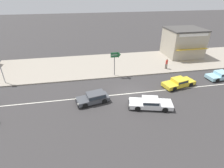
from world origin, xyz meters
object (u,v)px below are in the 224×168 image
object	(u,v)px
sedan_yellow_2	(179,82)
shopfront_corner_warung	(183,42)
sedan_pale_blue_1	(221,75)
hatchback_dark_grey_4	(94,97)
arrow_signboard	(118,56)
sedan_white_3	(150,103)
street_clock	(0,65)
pedestrian_near_clock	(167,63)

from	to	relation	value
sedan_yellow_2	shopfront_corner_warung	world-z (taller)	shopfront_corner_warung
sedan_pale_blue_1	hatchback_dark_grey_4	bearing A→B (deg)	-172.03
arrow_signboard	sedan_white_3	bearing A→B (deg)	-77.59
sedan_yellow_2	sedan_white_3	bearing A→B (deg)	-145.21
sedan_white_3	street_clock	world-z (taller)	street_clock
sedan_yellow_2	arrow_signboard	size ratio (longest dim) A/B	1.35
sedan_pale_blue_1	hatchback_dark_grey_4	distance (m)	18.52
sedan_yellow_2	street_clock	world-z (taller)	street_clock
arrow_signboard	pedestrian_near_clock	world-z (taller)	arrow_signboard
sedan_pale_blue_1	street_clock	distance (m)	30.12
arrow_signboard	pedestrian_near_clock	bearing A→B (deg)	6.33
sedan_white_3	arrow_signboard	world-z (taller)	arrow_signboard
street_clock	pedestrian_near_clock	xyz separation A→B (m)	(23.53, 0.51, -1.63)
sedan_pale_blue_1	street_clock	world-z (taller)	street_clock
arrow_signboard	shopfront_corner_warung	distance (m)	15.10
sedan_white_3	hatchback_dark_grey_4	size ratio (longest dim) A/B	1.26
sedan_white_3	pedestrian_near_clock	world-z (taller)	pedestrian_near_clock
shopfront_corner_warung	pedestrian_near_clock	bearing A→B (deg)	-135.73
sedan_white_3	arrow_signboard	xyz separation A→B (m)	(-1.81, 8.21, 2.57)
pedestrian_near_clock	sedan_pale_blue_1	bearing A→B (deg)	-35.18
street_clock	pedestrian_near_clock	world-z (taller)	street_clock
sedan_pale_blue_1	sedan_yellow_2	xyz separation A→B (m)	(-7.00, -0.91, 0.00)
sedan_pale_blue_1	sedan_white_3	size ratio (longest dim) A/B	0.88
sedan_yellow_2	pedestrian_near_clock	distance (m)	5.40
sedan_pale_blue_1	hatchback_dark_grey_4	size ratio (longest dim) A/B	1.10
arrow_signboard	street_clock	bearing A→B (deg)	178.63
sedan_yellow_2	sedan_white_3	size ratio (longest dim) A/B	0.96
sedan_pale_blue_1	arrow_signboard	size ratio (longest dim) A/B	1.23
sedan_yellow_2	arrow_signboard	bearing A→B (deg)	148.55
hatchback_dark_grey_4	street_clock	world-z (taller)	street_clock
sedan_yellow_2	hatchback_dark_grey_4	xyz separation A→B (m)	(-11.34, -1.66, 0.05)
hatchback_dark_grey_4	street_clock	xyz separation A→B (m)	(-11.45, 6.46, 2.12)
sedan_yellow_2	sedan_white_3	xyz separation A→B (m)	(-5.44, -3.78, 0.00)
sedan_white_3	shopfront_corner_warung	world-z (taller)	shopfront_corner_warung
hatchback_dark_grey_4	pedestrian_near_clock	world-z (taller)	pedestrian_near_clock
pedestrian_near_clock	shopfront_corner_warung	size ratio (longest dim) A/B	0.25
hatchback_dark_grey_4	sedan_yellow_2	bearing A→B (deg)	8.33
sedan_yellow_2	sedan_pale_blue_1	bearing A→B (deg)	7.38
sedan_pale_blue_1	shopfront_corner_warung	distance (m)	10.17
arrow_signboard	shopfront_corner_warung	xyz separation A→B (m)	(13.66, 6.41, -0.49)
sedan_white_3	arrow_signboard	size ratio (longest dim) A/B	1.41
sedan_yellow_2	arrow_signboard	world-z (taller)	arrow_signboard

